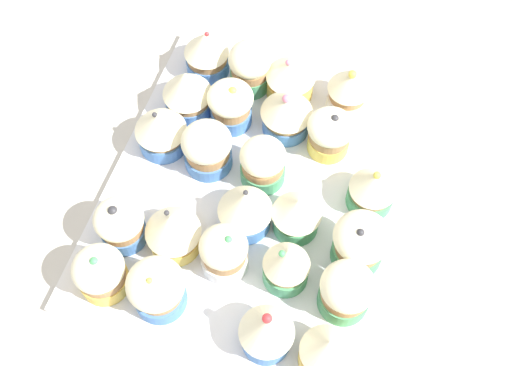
% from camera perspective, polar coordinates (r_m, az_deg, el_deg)
% --- Properties ---
extents(ground_plane, '(1.80, 1.80, 0.03)m').
position_cam_1_polar(ground_plane, '(0.83, 0.00, -1.87)').
color(ground_plane, beige).
extents(baking_tray, '(0.43, 0.36, 0.01)m').
position_cam_1_polar(baking_tray, '(0.81, 0.00, -1.21)').
color(baking_tray, silver).
rests_on(baking_tray, ground_plane).
extents(cupcake_0, '(0.06, 0.06, 0.07)m').
position_cam_1_polar(cupcake_0, '(0.71, 6.11, -14.29)').
color(cupcake_0, '#EFC651').
rests_on(cupcake_0, baking_tray).
extents(cupcake_1, '(0.06, 0.06, 0.07)m').
position_cam_1_polar(cupcake_1, '(0.73, 7.83, -9.24)').
color(cupcake_1, '#4C9E6B').
rests_on(cupcake_1, baking_tray).
extents(cupcake_2, '(0.06, 0.06, 0.08)m').
position_cam_1_polar(cupcake_2, '(0.75, 9.01, -5.12)').
color(cupcake_2, '#4C9E6B').
rests_on(cupcake_2, baking_tray).
extents(cupcake_3, '(0.06, 0.06, 0.07)m').
position_cam_1_polar(cupcake_3, '(0.79, 10.06, -0.54)').
color(cupcake_3, '#4C9E6B').
rests_on(cupcake_3, baking_tray).
extents(cupcake_4, '(0.06, 0.06, 0.08)m').
position_cam_1_polar(cupcake_4, '(0.70, 0.92, -12.70)').
color(cupcake_4, '#477AC6').
rests_on(cupcake_4, baking_tray).
extents(cupcake_5, '(0.05, 0.05, 0.08)m').
position_cam_1_polar(cupcake_5, '(0.73, 2.66, -7.03)').
color(cupcake_5, '#4C9E6B').
rests_on(cupcake_5, baking_tray).
extents(cupcake_6, '(0.06, 0.06, 0.07)m').
position_cam_1_polar(cupcake_6, '(0.76, 3.55, -2.68)').
color(cupcake_6, '#4C9E6B').
rests_on(cupcake_6, baking_tray).
extents(cupcake_7, '(0.06, 0.06, 0.07)m').
position_cam_1_polar(cupcake_7, '(0.82, 6.42, 4.32)').
color(cupcake_7, '#EFC651').
rests_on(cupcake_7, baking_tray).
extents(cupcake_8, '(0.06, 0.06, 0.08)m').
position_cam_1_polar(cupcake_8, '(0.85, 8.06, 8.17)').
color(cupcake_8, white).
rests_on(cupcake_8, baking_tray).
extents(cupcake_9, '(0.06, 0.06, 0.07)m').
position_cam_1_polar(cupcake_9, '(0.74, -2.79, -5.99)').
color(cupcake_9, white).
rests_on(cupcake_9, baking_tray).
extents(cupcake_10, '(0.06, 0.06, 0.07)m').
position_cam_1_polar(cupcake_10, '(0.76, -1.10, -2.20)').
color(cupcake_10, '#477AC6').
rests_on(cupcake_10, baking_tray).
extents(cupcake_11, '(0.06, 0.06, 0.07)m').
position_cam_1_polar(cupcake_11, '(0.79, 0.26, 1.86)').
color(cupcake_11, '#4C9E6B').
rests_on(cupcake_11, baking_tray).
extents(cupcake_12, '(0.07, 0.07, 0.08)m').
position_cam_1_polar(cupcake_12, '(0.83, 2.67, 6.23)').
color(cupcake_12, '#477AC6').
rests_on(cupcake_12, baking_tray).
extents(cupcake_13, '(0.06, 0.06, 0.07)m').
position_cam_1_polar(cupcake_13, '(0.86, 3.01, 9.09)').
color(cupcake_13, '#EFC651').
rests_on(cupcake_13, baking_tray).
extents(cupcake_14, '(0.06, 0.06, 0.08)m').
position_cam_1_polar(cupcake_14, '(0.73, -8.56, -9.05)').
color(cupcake_14, '#477AC6').
rests_on(cupcake_14, baking_tray).
extents(cupcake_15, '(0.06, 0.06, 0.07)m').
position_cam_1_polar(cupcake_15, '(0.75, -7.22, -4.12)').
color(cupcake_15, '#EFC651').
rests_on(cupcake_15, baking_tray).
extents(cupcake_16, '(0.06, 0.06, 0.07)m').
position_cam_1_polar(cupcake_16, '(0.80, -4.25, 3.05)').
color(cupcake_16, '#477AC6').
rests_on(cupcake_16, baking_tray).
extents(cupcake_17, '(0.06, 0.06, 0.07)m').
position_cam_1_polar(cupcake_17, '(0.84, -2.20, 6.78)').
color(cupcake_17, '#477AC6').
rests_on(cupcake_17, baking_tray).
extents(cupcake_18, '(0.06, 0.06, 0.08)m').
position_cam_1_polar(cupcake_18, '(0.87, -0.52, 10.05)').
color(cupcake_18, '#4C9E6B').
rests_on(cupcake_18, baking_tray).
extents(cupcake_19, '(0.06, 0.06, 0.07)m').
position_cam_1_polar(cupcake_19, '(0.75, -13.31, -7.60)').
color(cupcake_19, '#EFC651').
rests_on(cupcake_19, baking_tray).
extents(cupcake_20, '(0.06, 0.06, 0.07)m').
position_cam_1_polar(cupcake_20, '(0.77, -11.64, -3.50)').
color(cupcake_20, '#477AC6').
rests_on(cupcake_20, baking_tray).
extents(cupcake_21, '(0.06, 0.06, 0.07)m').
position_cam_1_polar(cupcake_21, '(0.82, -8.26, 4.60)').
color(cupcake_21, '#477AC6').
rests_on(cupcake_21, baking_tray).
extents(cupcake_22, '(0.06, 0.06, 0.08)m').
position_cam_1_polar(cupcake_22, '(0.85, -5.99, 7.85)').
color(cupcake_22, '#477AC6').
rests_on(cupcake_22, baking_tray).
extents(cupcake_23, '(0.06, 0.06, 0.07)m').
position_cam_1_polar(cupcake_23, '(0.89, -4.31, 11.24)').
color(cupcake_23, '#477AC6').
rests_on(cupcake_23, baking_tray).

